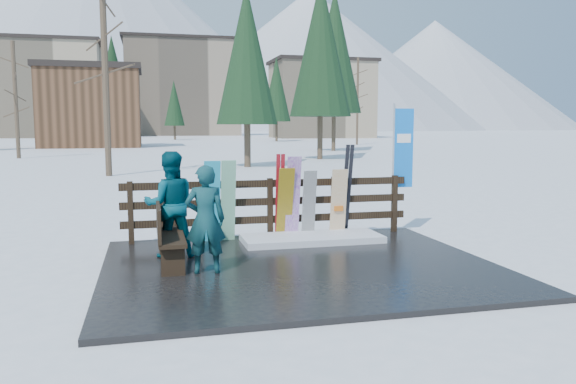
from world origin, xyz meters
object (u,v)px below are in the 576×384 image
object	(u,v)px
snowboard_4	(309,204)
person_back	(170,204)
snowboard_3	(293,198)
rental_flag	(401,153)
person_front	(205,219)
snowboard_5	(339,203)
bench	(166,233)
snowboard_0	(212,202)
snowboard_2	(285,203)
snowboard_1	(228,201)

from	to	relation	value
snowboard_4	person_back	world-z (taller)	person_back
snowboard_3	person_back	distance (m)	2.53
rental_flag	person_front	xyz separation A→B (m)	(-4.22, -2.43, -0.81)
snowboard_5	rental_flag	distance (m)	1.73
bench	snowboard_0	world-z (taller)	snowboard_0
snowboard_5	snowboard_2	bearing A→B (deg)	180.00
snowboard_2	snowboard_4	world-z (taller)	snowboard_2
snowboard_2	snowboard_5	distance (m)	1.07
snowboard_0	snowboard_5	bearing A→B (deg)	0.00
snowboard_2	bench	bearing A→B (deg)	-144.67
snowboard_1	snowboard_3	xyz separation A→B (m)	(1.24, 0.00, 0.03)
snowboard_5	person_back	bearing A→B (deg)	-163.25
snowboard_2	person_back	size ratio (longest dim) A/B	0.81
snowboard_5	rental_flag	size ratio (longest dim) A/B	0.51
snowboard_1	snowboard_4	xyz separation A→B (m)	(1.56, 0.00, -0.11)
snowboard_0	person_back	distance (m)	1.26
snowboard_0	snowboard_5	size ratio (longest dim) A/B	1.16
bench	person_back	size ratio (longest dim) A/B	0.86
bench	person_back	distance (m)	0.73
snowboard_1	snowboard_3	world-z (taller)	snowboard_3
snowboard_0	snowboard_2	distance (m)	1.39
bench	person_front	size ratio (longest dim) A/B	0.94
bench	person_front	bearing A→B (deg)	-44.71
person_front	person_back	bearing A→B (deg)	-64.00
snowboard_5	person_back	size ratio (longest dim) A/B	0.76
snowboard_0	person_front	world-z (taller)	person_front
snowboard_5	snowboard_0	bearing A→B (deg)	180.00
snowboard_2	snowboard_4	bearing A→B (deg)	0.00
snowboard_2	snowboard_3	xyz separation A→B (m)	(0.15, 0.00, 0.11)
rental_flag	snowboard_3	bearing A→B (deg)	-173.43
snowboard_1	snowboard_2	world-z (taller)	snowboard_1
rental_flag	snowboard_0	bearing A→B (deg)	-176.03
snowboard_4	snowboard_5	xyz separation A→B (m)	(0.60, 0.00, 0.01)
snowboard_3	snowboard_4	world-z (taller)	snowboard_3
rental_flag	person_front	bearing A→B (deg)	-150.08
person_back	bench	bearing A→B (deg)	80.56
snowboard_3	snowboard_5	size ratio (longest dim) A/B	1.20
snowboard_2	snowboard_4	xyz separation A→B (m)	(0.47, 0.00, -0.03)
snowboard_2	snowboard_4	distance (m)	0.47
snowboard_4	person_front	bearing A→B (deg)	-135.47
snowboard_1	snowboard_5	distance (m)	2.16
person_front	snowboard_1	bearing A→B (deg)	-101.55
snowboard_3	person_front	world-z (taller)	person_front
snowboard_5	rental_flag	xyz separation A→B (m)	(1.43, 0.27, 0.94)
snowboard_2	snowboard_3	bearing A→B (deg)	0.00
snowboard_0	snowboard_3	world-z (taller)	snowboard_3
snowboard_2	snowboard_5	xyz separation A→B (m)	(1.07, 0.00, -0.02)
snowboard_2	snowboard_3	size ratio (longest dim) A/B	0.88
snowboard_1	person_back	distance (m)	1.47
snowboard_4	rental_flag	world-z (taller)	rental_flag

